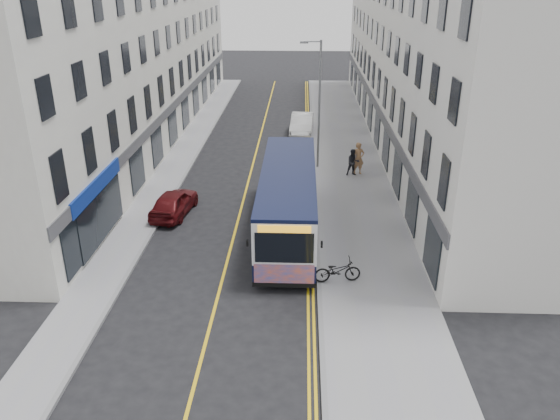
# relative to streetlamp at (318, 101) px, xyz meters

# --- Properties ---
(ground) EXTENTS (140.00, 140.00, 0.00)m
(ground) POSITION_rel_streetlamp_xyz_m (-4.17, -14.00, -4.38)
(ground) COLOR black
(ground) RESTS_ON ground
(pavement_east) EXTENTS (4.50, 64.00, 0.12)m
(pavement_east) POSITION_rel_streetlamp_xyz_m (2.08, -2.00, -4.32)
(pavement_east) COLOR gray
(pavement_east) RESTS_ON ground
(pavement_west) EXTENTS (2.00, 64.00, 0.12)m
(pavement_west) POSITION_rel_streetlamp_xyz_m (-9.17, -2.00, -4.32)
(pavement_west) COLOR gray
(pavement_west) RESTS_ON ground
(kerb_east) EXTENTS (0.18, 64.00, 0.13)m
(kerb_east) POSITION_rel_streetlamp_xyz_m (-0.17, -2.00, -4.32)
(kerb_east) COLOR slate
(kerb_east) RESTS_ON ground
(kerb_west) EXTENTS (0.18, 64.00, 0.13)m
(kerb_west) POSITION_rel_streetlamp_xyz_m (-8.17, -2.00, -4.32)
(kerb_west) COLOR slate
(kerb_west) RESTS_ON ground
(road_centre_line) EXTENTS (0.12, 64.00, 0.01)m
(road_centre_line) POSITION_rel_streetlamp_xyz_m (-4.17, -2.00, -4.38)
(road_centre_line) COLOR gold
(road_centre_line) RESTS_ON ground
(road_dbl_yellow_inner) EXTENTS (0.10, 64.00, 0.01)m
(road_dbl_yellow_inner) POSITION_rel_streetlamp_xyz_m (-0.62, -2.00, -4.38)
(road_dbl_yellow_inner) COLOR gold
(road_dbl_yellow_inner) RESTS_ON ground
(road_dbl_yellow_outer) EXTENTS (0.10, 64.00, 0.01)m
(road_dbl_yellow_outer) POSITION_rel_streetlamp_xyz_m (-0.42, -2.00, -4.38)
(road_dbl_yellow_outer) COLOR gold
(road_dbl_yellow_outer) RESTS_ON ground
(terrace_east) EXTENTS (6.00, 46.00, 13.00)m
(terrace_east) POSITION_rel_streetlamp_xyz_m (7.33, 7.00, 2.12)
(terrace_east) COLOR silver
(terrace_east) RESTS_ON ground
(terrace_west) EXTENTS (6.00, 46.00, 13.00)m
(terrace_west) POSITION_rel_streetlamp_xyz_m (-13.17, 7.00, 2.12)
(terrace_west) COLOR silver
(terrace_west) RESTS_ON ground
(streetlamp) EXTENTS (1.32, 0.18, 8.00)m
(streetlamp) POSITION_rel_streetlamp_xyz_m (0.00, 0.00, 0.00)
(streetlamp) COLOR gray
(streetlamp) RESTS_ON ground
(city_bus) EXTENTS (2.59, 11.08, 3.22)m
(city_bus) POSITION_rel_streetlamp_xyz_m (-1.57, -9.49, -2.62)
(city_bus) COLOR black
(city_bus) RESTS_ON ground
(bicycle) EXTENTS (1.98, 0.94, 1.00)m
(bicycle) POSITION_rel_streetlamp_xyz_m (0.56, -14.17, -3.76)
(bicycle) COLOR black
(bicycle) RESTS_ON pavement_east
(pedestrian_near) EXTENTS (0.83, 0.65, 1.99)m
(pedestrian_near) POSITION_rel_streetlamp_xyz_m (2.55, -1.23, -3.27)
(pedestrian_near) COLOR #936843
(pedestrian_near) RESTS_ON pavement_east
(pedestrian_far) EXTENTS (0.89, 0.74, 1.65)m
(pedestrian_far) POSITION_rel_streetlamp_xyz_m (2.21, -1.50, -3.44)
(pedestrian_far) COLOR black
(pedestrian_far) RESTS_ON pavement_east
(car_white) EXTENTS (1.92, 4.82, 1.56)m
(car_white) POSITION_rel_streetlamp_xyz_m (-0.97, 8.03, -3.60)
(car_white) COLOR silver
(car_white) RESTS_ON ground
(car_maroon) EXTENTS (2.13, 4.15, 1.35)m
(car_maroon) POSITION_rel_streetlamp_xyz_m (-7.57, -7.56, -3.71)
(car_maroon) COLOR #4E0D0F
(car_maroon) RESTS_ON ground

